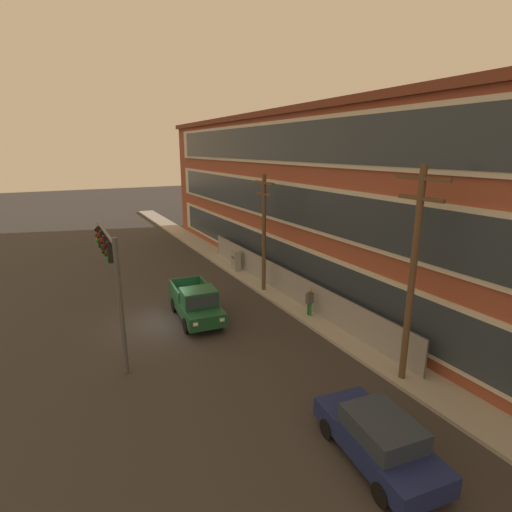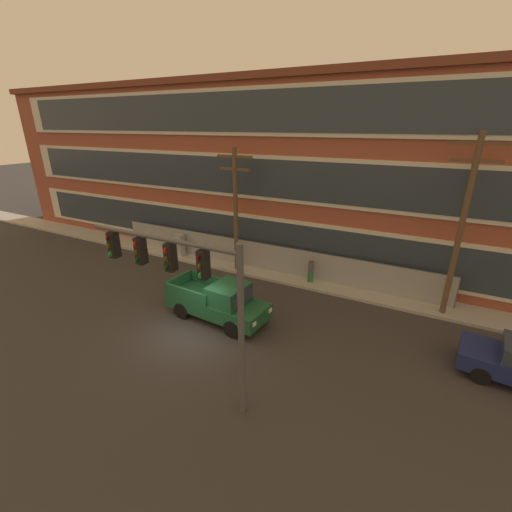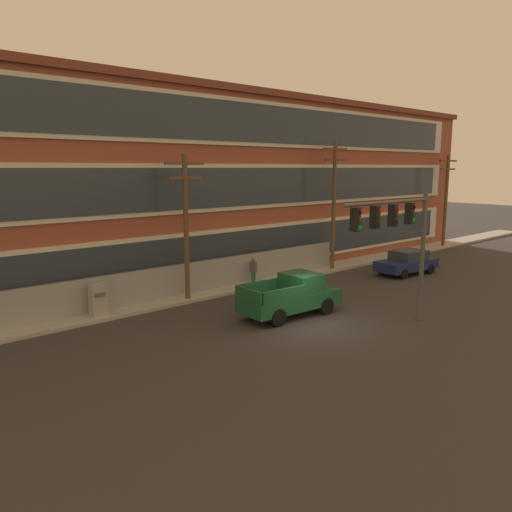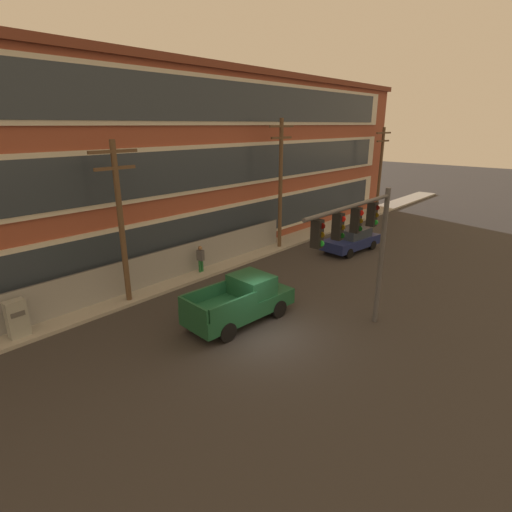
{
  "view_description": "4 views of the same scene",
  "coord_description": "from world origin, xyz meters",
  "px_view_note": "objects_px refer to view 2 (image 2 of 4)",
  "views": [
    {
      "loc": [
        19.9,
        -4.69,
        9.08
      ],
      "look_at": [
        2.62,
        4.16,
        3.84
      ],
      "focal_mm": 28.0,
      "sensor_mm": 36.0,
      "label": 1
    },
    {
      "loc": [
        8.66,
        -10.17,
        8.8
      ],
      "look_at": [
        1.48,
        3.37,
        2.86
      ],
      "focal_mm": 24.0,
      "sensor_mm": 36.0,
      "label": 2
    },
    {
      "loc": [
        -15.94,
        -14.14,
        6.88
      ],
      "look_at": [
        -0.89,
        2.72,
        2.85
      ],
      "focal_mm": 35.0,
      "sensor_mm": 36.0,
      "label": 3
    },
    {
      "loc": [
        -10.95,
        -9.22,
        8.17
      ],
      "look_at": [
        2.91,
        3.04,
        2.05
      ],
      "focal_mm": 28.0,
      "sensor_mm": 36.0,
      "label": 4
    }
  ],
  "objects_px": {
    "pickup_truck_dark_green": "(219,302)",
    "electrical_cabinet": "(179,246)",
    "utility_pole_near_corner": "(236,206)",
    "traffic_signal_mast": "(184,278)",
    "utility_pole_midblock": "(462,222)",
    "pedestrian_near_cabinet": "(311,269)"
  },
  "relations": [
    {
      "from": "pickup_truck_dark_green",
      "to": "utility_pole_near_corner",
      "type": "distance_m",
      "value": 6.66
    },
    {
      "from": "traffic_signal_mast",
      "to": "electrical_cabinet",
      "type": "height_order",
      "value": "traffic_signal_mast"
    },
    {
      "from": "traffic_signal_mast",
      "to": "utility_pole_midblock",
      "type": "relative_size",
      "value": 0.68
    },
    {
      "from": "utility_pole_near_corner",
      "to": "traffic_signal_mast",
      "type": "bearing_deg",
      "value": -67.52
    },
    {
      "from": "pedestrian_near_cabinet",
      "to": "pickup_truck_dark_green",
      "type": "bearing_deg",
      "value": -114.53
    },
    {
      "from": "traffic_signal_mast",
      "to": "pedestrian_near_cabinet",
      "type": "height_order",
      "value": "traffic_signal_mast"
    },
    {
      "from": "utility_pole_midblock",
      "to": "electrical_cabinet",
      "type": "xyz_separation_m",
      "value": [
        -16.5,
        0.12,
        -3.88
      ]
    },
    {
      "from": "pickup_truck_dark_green",
      "to": "electrical_cabinet",
      "type": "height_order",
      "value": "pickup_truck_dark_green"
    },
    {
      "from": "traffic_signal_mast",
      "to": "electrical_cabinet",
      "type": "distance_m",
      "value": 13.72
    },
    {
      "from": "traffic_signal_mast",
      "to": "pickup_truck_dark_green",
      "type": "bearing_deg",
      "value": 112.25
    },
    {
      "from": "utility_pole_near_corner",
      "to": "electrical_cabinet",
      "type": "relative_size",
      "value": 4.51
    },
    {
      "from": "pickup_truck_dark_green",
      "to": "pedestrian_near_cabinet",
      "type": "bearing_deg",
      "value": 65.47
    },
    {
      "from": "utility_pole_near_corner",
      "to": "pedestrian_near_cabinet",
      "type": "height_order",
      "value": "utility_pole_near_corner"
    },
    {
      "from": "traffic_signal_mast",
      "to": "electrical_cabinet",
      "type": "relative_size",
      "value": 3.47
    },
    {
      "from": "utility_pole_midblock",
      "to": "pedestrian_near_cabinet",
      "type": "relative_size",
      "value": 5.06
    },
    {
      "from": "pedestrian_near_cabinet",
      "to": "traffic_signal_mast",
      "type": "bearing_deg",
      "value": -94.44
    },
    {
      "from": "pickup_truck_dark_green",
      "to": "electrical_cabinet",
      "type": "relative_size",
      "value": 3.07
    },
    {
      "from": "pedestrian_near_cabinet",
      "to": "utility_pole_midblock",
      "type": "bearing_deg",
      "value": -1.96
    },
    {
      "from": "electrical_cabinet",
      "to": "utility_pole_near_corner",
      "type": "bearing_deg",
      "value": -2.03
    },
    {
      "from": "traffic_signal_mast",
      "to": "pedestrian_near_cabinet",
      "type": "bearing_deg",
      "value": 85.56
    },
    {
      "from": "utility_pole_midblock",
      "to": "pedestrian_near_cabinet",
      "type": "distance_m",
      "value": 7.85
    },
    {
      "from": "utility_pole_midblock",
      "to": "pickup_truck_dark_green",
      "type": "bearing_deg",
      "value": -150.29
    }
  ]
}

